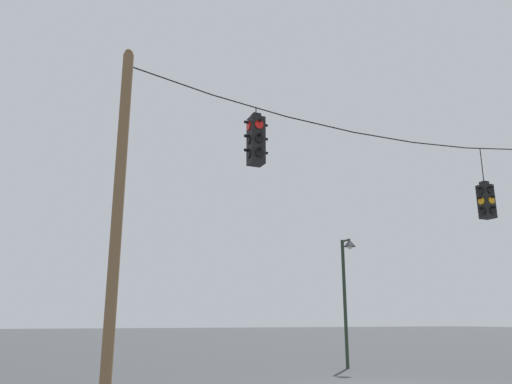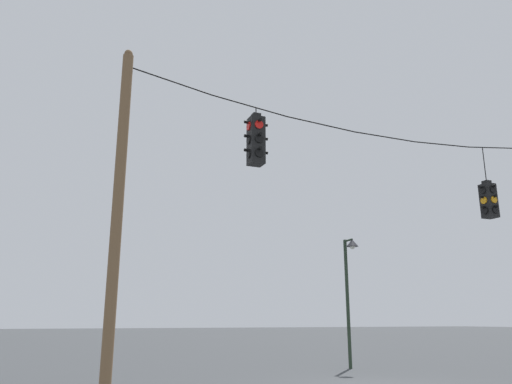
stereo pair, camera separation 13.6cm
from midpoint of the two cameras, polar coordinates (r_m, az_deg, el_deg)
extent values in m
cylinder|color=brown|center=(10.24, -15.95, -2.82)|extent=(0.22, 0.22, 7.14)
sphere|color=brown|center=(11.49, -14.67, 15.11)|extent=(0.18, 0.18, 0.18)
cylinder|color=black|center=(11.42, -10.02, 12.44)|extent=(1.90, 0.03, 0.35)
cylinder|color=black|center=(11.81, -0.98, 9.80)|extent=(1.90, 0.03, 0.25)
cylinder|color=black|center=(12.53, 7.14, 7.64)|extent=(1.90, 0.03, 0.14)
cylinder|color=black|center=(13.51, 14.15, 6.06)|extent=(1.89, 0.03, 0.03)
cylinder|color=black|center=(14.71, 20.06, 5.04)|extent=(1.90, 0.03, 0.14)
cylinder|color=black|center=(16.08, 24.98, 4.51)|extent=(1.90, 0.03, 0.25)
cube|color=black|center=(11.54, -0.34, 5.84)|extent=(0.34, 0.34, 1.14)
cube|color=black|center=(11.77, -0.33, 8.67)|extent=(0.19, 0.19, 0.10)
cylinder|color=black|center=(11.82, -0.33, 9.23)|extent=(0.02, 0.02, 0.15)
cylinder|color=red|center=(11.50, 0.03, 7.73)|extent=(0.20, 0.03, 0.20)
cylinder|color=black|center=(11.50, 0.11, 8.22)|extent=(0.07, 0.12, 0.07)
cylinder|color=black|center=(11.38, 0.03, 6.13)|extent=(0.20, 0.03, 0.20)
cylinder|color=black|center=(11.37, 0.12, 6.63)|extent=(0.07, 0.12, 0.07)
cylinder|color=black|center=(11.26, 0.03, 4.50)|extent=(0.20, 0.03, 0.20)
cylinder|color=black|center=(11.25, 0.12, 5.01)|extent=(0.07, 0.12, 0.07)
cylinder|color=red|center=(11.82, -0.69, 7.11)|extent=(0.20, 0.03, 0.20)
cylinder|color=black|center=(11.89, -0.77, 7.44)|extent=(0.07, 0.12, 0.07)
cylinder|color=black|center=(11.70, -0.69, 5.55)|extent=(0.20, 0.03, 0.20)
cylinder|color=black|center=(11.77, -0.78, 5.89)|extent=(0.07, 0.12, 0.07)
cylinder|color=black|center=(11.59, -0.70, 3.96)|extent=(0.20, 0.03, 0.20)
cylinder|color=black|center=(11.65, -0.78, 4.31)|extent=(0.07, 0.12, 0.07)
cylinder|color=red|center=(11.60, -1.19, 7.55)|extent=(0.03, 0.20, 0.20)
cylinder|color=black|center=(11.61, -1.39, 7.99)|extent=(0.12, 0.07, 0.07)
cylinder|color=black|center=(11.47, -1.19, 5.96)|extent=(0.03, 0.20, 0.20)
cylinder|color=black|center=(11.49, -1.40, 6.41)|extent=(0.12, 0.07, 0.07)
cylinder|color=black|center=(11.36, -1.20, 4.34)|extent=(0.03, 0.20, 0.20)
cylinder|color=black|center=(11.37, -1.41, 4.80)|extent=(0.12, 0.07, 0.07)
cylinder|color=red|center=(11.73, 0.50, 7.28)|extent=(0.03, 0.20, 0.20)
cylinder|color=black|center=(11.78, 0.70, 7.66)|extent=(0.12, 0.07, 0.07)
cylinder|color=black|center=(11.61, 0.51, 5.71)|extent=(0.03, 0.20, 0.20)
cylinder|color=black|center=(11.65, 0.71, 6.10)|extent=(0.12, 0.07, 0.07)
cylinder|color=black|center=(11.49, 0.51, 4.11)|extent=(0.03, 0.20, 0.20)
cylinder|color=black|center=(11.54, 0.71, 4.51)|extent=(0.12, 0.07, 0.07)
cube|color=black|center=(15.36, 24.59, -1.01)|extent=(0.34, 0.34, 0.96)
cube|color=black|center=(15.48, 24.39, 0.91)|extent=(0.19, 0.19, 0.10)
cylinder|color=black|center=(15.62, 24.18, 2.83)|extent=(0.02, 0.02, 0.99)
cylinder|color=black|center=(15.31, 24.98, 0.20)|extent=(0.20, 0.03, 0.20)
cylinder|color=black|center=(15.30, 25.07, 0.56)|extent=(0.07, 0.12, 0.07)
cylinder|color=orange|center=(15.24, 25.10, -0.86)|extent=(0.20, 0.03, 0.20)
cylinder|color=black|center=(15.23, 25.19, -0.49)|extent=(0.07, 0.12, 0.07)
cylinder|color=black|center=(15.18, 25.21, -1.92)|extent=(0.20, 0.03, 0.20)
cylinder|color=black|center=(15.17, 25.30, -1.55)|extent=(0.07, 0.12, 0.07)
cylinder|color=black|center=(15.54, 23.98, -0.12)|extent=(0.20, 0.03, 0.20)
cylinder|color=black|center=(15.59, 23.83, 0.16)|extent=(0.07, 0.12, 0.07)
cylinder|color=orange|center=(15.48, 24.09, -1.16)|extent=(0.20, 0.03, 0.20)
cylinder|color=black|center=(15.53, 23.94, -0.87)|extent=(0.07, 0.12, 0.07)
cylinder|color=black|center=(15.42, 24.20, -2.20)|extent=(0.20, 0.03, 0.20)
cylinder|color=black|center=(15.47, 24.05, -1.91)|extent=(0.07, 0.12, 0.07)
cylinder|color=black|center=(15.29, 24.01, 0.11)|extent=(0.03, 0.20, 0.20)
cylinder|color=black|center=(15.28, 23.86, 0.45)|extent=(0.12, 0.07, 0.07)
cylinder|color=orange|center=(15.23, 24.12, -0.95)|extent=(0.03, 0.20, 0.20)
cylinder|color=black|center=(15.21, 23.97, -0.60)|extent=(0.12, 0.07, 0.07)
cylinder|color=black|center=(15.17, 24.23, -2.01)|extent=(0.03, 0.20, 0.20)
cylinder|color=black|center=(15.15, 24.08, -1.67)|extent=(0.12, 0.07, 0.07)
cylinder|color=black|center=(15.56, 24.94, -0.03)|extent=(0.03, 0.20, 0.20)
cylinder|color=black|center=(15.61, 25.02, 0.27)|extent=(0.12, 0.07, 0.07)
cylinder|color=orange|center=(15.50, 25.05, -1.07)|extent=(0.03, 0.20, 0.20)
cylinder|color=black|center=(15.55, 25.13, -0.76)|extent=(0.12, 0.07, 0.07)
cylinder|color=black|center=(15.44, 25.17, -2.11)|extent=(0.03, 0.20, 0.20)
cylinder|color=black|center=(15.49, 25.24, -1.80)|extent=(0.12, 0.07, 0.07)
cylinder|color=#233323|center=(18.32, 9.91, -12.31)|extent=(0.12, 0.12, 4.44)
cylinder|color=#233323|center=(18.33, 10.02, -5.48)|extent=(0.07, 0.47, 0.07)
cone|color=#232328|center=(18.12, 10.44, -5.76)|extent=(0.43, 0.43, 0.26)
sphere|color=silver|center=(18.10, 10.46, -6.16)|extent=(0.19, 0.19, 0.19)
camera|label=1|loc=(0.07, -90.35, 0.09)|focal=35.00mm
camera|label=2|loc=(0.07, 89.65, -0.09)|focal=35.00mm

